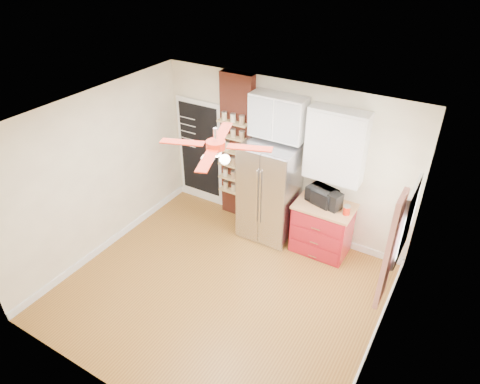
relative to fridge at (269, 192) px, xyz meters
The scene contains 21 objects.
floor 1.85m from the fridge, 88.24° to the right, with size 4.50×4.50×0.00m, color olive.
ceiling 2.45m from the fridge, 88.24° to the right, with size 4.50×4.50×0.00m, color white.
wall_back 0.60m from the fridge, 82.30° to the left, with size 4.50×0.02×2.70m, color #F4EBC4.
wall_front 3.66m from the fridge, 89.21° to the right, with size 4.50×0.02×2.70m, color #F4EBC4.
wall_left 2.78m from the fridge, 143.46° to the right, with size 0.02×4.00×2.70m, color #F4EBC4.
wall_right 2.86m from the fridge, 35.33° to the right, with size 0.02×4.00×2.70m, color #F4EBC4.
chalkboard 1.70m from the fridge, 168.59° to the left, with size 0.95×0.05×1.95m.
brick_pillar 0.97m from the fridge, 160.07° to the left, with size 0.60×0.16×2.70m, color maroon.
fridge is the anchor object (origin of this frame).
upper_glass_cabinet 1.29m from the fridge, 90.00° to the left, with size 0.90×0.35×0.70m, color white.
red_cabinet 1.06m from the fridge, ahead, with size 0.94×0.64×0.90m.
upper_shelf_unit 1.41m from the fridge, 12.78° to the left, with size 0.90×0.30×1.15m, color white.
window 2.49m from the fridge, 17.75° to the right, with size 0.04×0.75×1.05m, color white.
curtain 2.63m from the fridge, 29.86° to the right, with size 0.06×0.40×1.55m, color red.
ceiling_fan 2.25m from the fridge, 88.24° to the right, with size 1.40×1.40×0.44m.
toaster_oven 0.90m from the fridge, ahead, with size 0.46×0.31×0.25m, color black.
coffee_maker 1.14m from the fridge, ahead, with size 0.18×0.21×0.28m, color black.
canister_left 1.34m from the fridge, ahead, with size 0.11×0.11×0.14m, color red.
canister_right 1.34m from the fridge, ahead, with size 0.09×0.09×0.13m, color #BE0A0B.
pantry_jar_oats 1.09m from the fridge, behind, with size 0.08×0.08×0.14m, color beige.
pantry_jar_beans 0.94m from the fridge, 167.05° to the left, with size 0.09×0.09×0.12m, color #9A754E.
Camera 1 is at (2.65, -3.87, 4.69)m, focal length 32.00 mm.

